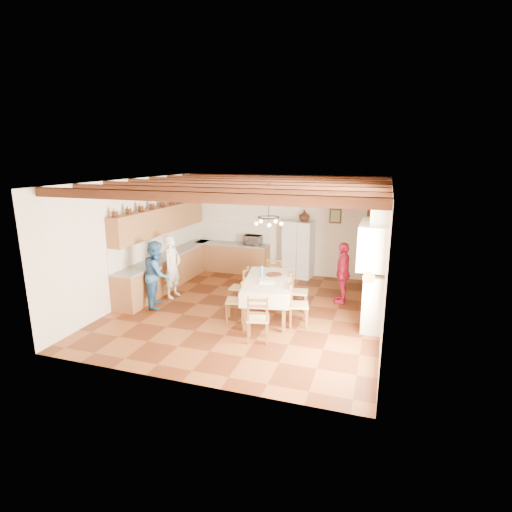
# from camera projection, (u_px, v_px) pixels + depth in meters

# --- Properties ---
(floor) EXTENTS (6.00, 6.50, 0.02)m
(floor) POSITION_uv_depth(u_px,v_px,m) (248.00, 310.00, 9.42)
(floor) COLOR #4E220E
(floor) RESTS_ON ground
(ceiling) EXTENTS (6.00, 6.50, 0.02)m
(ceiling) POSITION_uv_depth(u_px,v_px,m) (247.00, 181.00, 8.68)
(ceiling) COLOR silver
(ceiling) RESTS_ON ground
(wall_back) EXTENTS (6.00, 0.02, 3.00)m
(wall_back) POSITION_uv_depth(u_px,v_px,m) (283.00, 225.00, 12.06)
(wall_back) COLOR beige
(wall_back) RESTS_ON ground
(wall_front) EXTENTS (6.00, 0.02, 3.00)m
(wall_front) POSITION_uv_depth(u_px,v_px,m) (177.00, 294.00, 6.04)
(wall_front) COLOR beige
(wall_front) RESTS_ON ground
(wall_left) EXTENTS (0.02, 6.50, 3.00)m
(wall_left) POSITION_uv_depth(u_px,v_px,m) (134.00, 240.00, 9.96)
(wall_left) COLOR beige
(wall_left) RESTS_ON ground
(wall_right) EXTENTS (0.02, 6.50, 3.00)m
(wall_right) POSITION_uv_depth(u_px,v_px,m) (387.00, 258.00, 8.14)
(wall_right) COLOR beige
(wall_right) RESTS_ON ground
(ceiling_beams) EXTENTS (6.00, 6.30, 0.16)m
(ceiling_beams) POSITION_uv_depth(u_px,v_px,m) (247.00, 185.00, 8.71)
(ceiling_beams) COLOR #381B10
(ceiling_beams) RESTS_ON ground
(lower_cabinets_left) EXTENTS (0.60, 4.30, 0.86)m
(lower_cabinets_left) POSITION_uv_depth(u_px,v_px,m) (169.00, 271.00, 11.09)
(lower_cabinets_left) COLOR brown
(lower_cabinets_left) RESTS_ON ground
(lower_cabinets_back) EXTENTS (2.30, 0.60, 0.86)m
(lower_cabinets_back) POSITION_uv_depth(u_px,v_px,m) (232.00, 258.00, 12.50)
(lower_cabinets_back) COLOR brown
(lower_cabinets_back) RESTS_ON ground
(countertop_left) EXTENTS (0.62, 4.30, 0.04)m
(countertop_left) POSITION_uv_depth(u_px,v_px,m) (168.00, 255.00, 10.98)
(countertop_left) COLOR slate
(countertop_left) RESTS_ON lower_cabinets_left
(countertop_back) EXTENTS (2.34, 0.62, 0.04)m
(countertop_back) POSITION_uv_depth(u_px,v_px,m) (232.00, 244.00, 12.39)
(countertop_back) COLOR slate
(countertop_back) RESTS_ON lower_cabinets_back
(backsplash_left) EXTENTS (0.03, 4.30, 0.60)m
(backsplash_left) POSITION_uv_depth(u_px,v_px,m) (158.00, 243.00, 10.99)
(backsplash_left) COLOR white
(backsplash_left) RESTS_ON ground
(backsplash_back) EXTENTS (2.30, 0.03, 0.60)m
(backsplash_back) POSITION_uv_depth(u_px,v_px,m) (235.00, 232.00, 12.57)
(backsplash_back) COLOR white
(backsplash_back) RESTS_ON ground
(upper_cabinets) EXTENTS (0.35, 4.20, 0.70)m
(upper_cabinets) POSITION_uv_depth(u_px,v_px,m) (162.00, 220.00, 10.78)
(upper_cabinets) COLOR brown
(upper_cabinets) RESTS_ON ground
(fireplace) EXTENTS (0.56, 1.60, 2.80)m
(fireplace) POSITION_uv_depth(u_px,v_px,m) (372.00, 260.00, 8.44)
(fireplace) COLOR beige
(fireplace) RESTS_ON ground
(wall_picture) EXTENTS (0.34, 0.03, 0.42)m
(wall_picture) POSITION_uv_depth(u_px,v_px,m) (335.00, 216.00, 11.48)
(wall_picture) COLOR #332015
(wall_picture) RESTS_ON ground
(refrigerator) EXTENTS (0.92, 0.79, 1.69)m
(refrigerator) POSITION_uv_depth(u_px,v_px,m) (299.00, 249.00, 11.87)
(refrigerator) COLOR silver
(refrigerator) RESTS_ON floor
(hutch) EXTENTS (0.69, 1.37, 2.40)m
(hutch) POSITION_uv_depth(u_px,v_px,m) (376.00, 247.00, 10.51)
(hutch) COLOR #351C0C
(hutch) RESTS_ON floor
(dining_table) EXTENTS (1.36, 2.12, 0.86)m
(dining_table) POSITION_uv_depth(u_px,v_px,m) (268.00, 283.00, 8.92)
(dining_table) COLOR #F0E6CF
(dining_table) RESTS_ON floor
(chandelier) EXTENTS (0.47, 0.47, 0.03)m
(chandelier) POSITION_uv_depth(u_px,v_px,m) (269.00, 217.00, 8.56)
(chandelier) COLOR black
(chandelier) RESTS_ON ground
(chair_left_near) EXTENTS (0.49, 0.50, 0.96)m
(chair_left_near) POSITION_uv_depth(u_px,v_px,m) (235.00, 300.00, 8.70)
(chair_left_near) COLOR brown
(chair_left_near) RESTS_ON floor
(chair_left_far) EXTENTS (0.43, 0.44, 0.96)m
(chair_left_far) POSITION_uv_depth(u_px,v_px,m) (239.00, 287.00, 9.57)
(chair_left_far) COLOR brown
(chair_left_far) RESTS_ON floor
(chair_right_near) EXTENTS (0.49, 0.50, 0.96)m
(chair_right_near) POSITION_uv_depth(u_px,v_px,m) (299.00, 304.00, 8.46)
(chair_right_near) COLOR brown
(chair_right_near) RESTS_ON floor
(chair_right_far) EXTENTS (0.44, 0.46, 0.96)m
(chair_right_far) POSITION_uv_depth(u_px,v_px,m) (299.00, 291.00, 9.27)
(chair_right_far) COLOR brown
(chair_right_far) RESTS_ON floor
(chair_end_near) EXTENTS (0.51, 0.49, 0.96)m
(chair_end_near) POSITION_uv_depth(u_px,v_px,m) (258.00, 318.00, 7.75)
(chair_end_near) COLOR brown
(chair_end_near) RESTS_ON floor
(chair_end_far) EXTENTS (0.47, 0.45, 0.96)m
(chair_end_far) POSITION_uv_depth(u_px,v_px,m) (273.00, 278.00, 10.23)
(chair_end_far) COLOR brown
(chair_end_far) RESTS_ON floor
(person_man) EXTENTS (0.41, 0.61, 1.62)m
(person_man) POSITION_uv_depth(u_px,v_px,m) (172.00, 266.00, 10.11)
(person_man) COLOR silver
(person_man) RESTS_ON floor
(person_woman_blue) EXTENTS (0.85, 0.94, 1.60)m
(person_woman_blue) POSITION_uv_depth(u_px,v_px,m) (157.00, 274.00, 9.49)
(person_woman_blue) COLOR #2F609C
(person_woman_blue) RESTS_ON floor
(person_woman_red) EXTENTS (0.38, 0.90, 1.52)m
(person_woman_red) POSITION_uv_depth(u_px,v_px,m) (343.00, 273.00, 9.73)
(person_woman_red) COLOR #BF1839
(person_woman_red) RESTS_ON floor
(microwave) EXTENTS (0.52, 0.36, 0.29)m
(microwave) POSITION_uv_depth(u_px,v_px,m) (253.00, 240.00, 12.14)
(microwave) COLOR silver
(microwave) RESTS_ON countertop_back
(fridge_vase) EXTENTS (0.32, 0.32, 0.32)m
(fridge_vase) POSITION_uv_depth(u_px,v_px,m) (304.00, 216.00, 11.59)
(fridge_vase) COLOR #351C0C
(fridge_vase) RESTS_ON refrigerator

